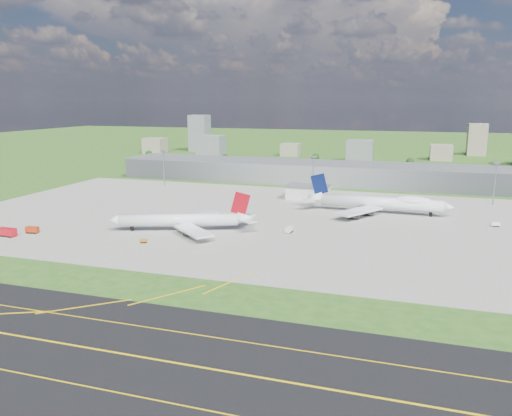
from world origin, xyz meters
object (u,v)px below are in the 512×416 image
(airliner_red_twin, at_px, (184,220))
(fire_truck, at_px, (7,232))
(van_white_near, at_px, (289,230))
(airliner_blue_quad, at_px, (380,203))
(tug_yellow, at_px, (144,241))
(crash_tender, at_px, (32,230))
(van_white_far, at_px, (495,225))

(airliner_red_twin, bearing_deg, fire_truck, 5.60)
(fire_truck, xyz_separation_m, van_white_near, (122.41, 45.94, -0.54))
(airliner_blue_quad, height_order, van_white_near, airliner_blue_quad)
(fire_truck, bearing_deg, tug_yellow, 12.04)
(crash_tender, relative_size, van_white_near, 1.08)
(crash_tender, bearing_deg, van_white_near, 7.54)
(airliner_red_twin, bearing_deg, tug_yellow, 52.84)
(tug_yellow, xyz_separation_m, van_white_far, (152.03, 78.42, 0.28))
(crash_tender, bearing_deg, tug_yellow, -9.23)
(van_white_far, bearing_deg, tug_yellow, -168.63)
(airliner_red_twin, relative_size, van_white_far, 14.67)
(airliner_blue_quad, xyz_separation_m, tug_yellow, (-95.22, -92.60, -4.97))
(airliner_blue_quad, bearing_deg, van_white_near, -122.71)
(crash_tender, xyz_separation_m, van_white_near, (115.48, 37.84, -0.14))
(crash_tender, height_order, van_white_far, crash_tender)
(airliner_blue_quad, relative_size, crash_tender, 12.83)
(crash_tender, distance_m, van_white_near, 121.52)
(airliner_red_twin, xyz_separation_m, fire_truck, (-73.31, -34.30, -3.14))
(tug_yellow, relative_size, van_white_near, 0.63)
(airliner_blue_quad, xyz_separation_m, van_white_far, (56.81, -14.17, -4.69))
(crash_tender, distance_m, tug_yellow, 58.50)
(fire_truck, relative_size, van_white_far, 1.98)
(van_white_near, bearing_deg, van_white_far, -59.27)
(tug_yellow, bearing_deg, crash_tender, 155.12)
(airliner_blue_quad, distance_m, fire_truck, 190.38)
(airliner_red_twin, height_order, fire_truck, airliner_red_twin)
(tug_yellow, height_order, van_white_far, van_white_far)
(van_white_near, bearing_deg, airliner_red_twin, 110.23)
(tug_yellow, height_order, van_white_near, van_white_near)
(airliner_red_twin, distance_m, van_white_far, 153.84)
(van_white_near, relative_size, van_white_far, 1.26)
(airliner_red_twin, height_order, tug_yellow, airliner_red_twin)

